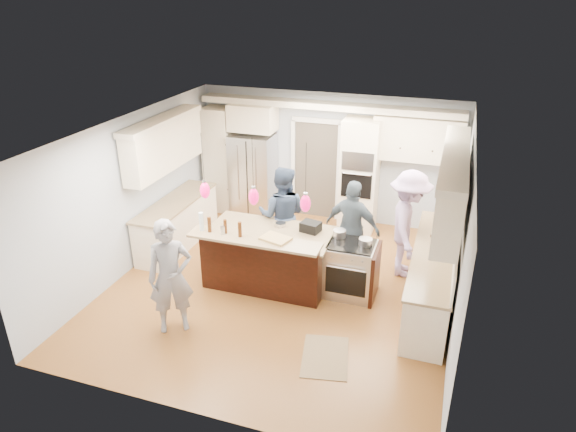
% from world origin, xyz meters
% --- Properties ---
extents(ground_plane, '(6.00, 6.00, 0.00)m').
position_xyz_m(ground_plane, '(0.00, 0.00, 0.00)').
color(ground_plane, '#AF6E30').
rests_on(ground_plane, ground).
extents(room_shell, '(5.54, 6.04, 2.72)m').
position_xyz_m(room_shell, '(0.00, 0.00, 1.82)').
color(room_shell, '#B2BCC6').
rests_on(room_shell, ground).
extents(refrigerator, '(0.90, 0.70, 1.80)m').
position_xyz_m(refrigerator, '(-1.55, 2.64, 0.90)').
color(refrigerator, '#B7B7BC').
rests_on(refrigerator, ground).
extents(oven_column, '(0.72, 0.69, 2.30)m').
position_xyz_m(oven_column, '(0.75, 2.67, 1.15)').
color(oven_column, '#F4EAC6').
rests_on(oven_column, ground).
extents(back_upper_cabinets, '(5.30, 0.61, 2.54)m').
position_xyz_m(back_upper_cabinets, '(-0.75, 2.76, 1.67)').
color(back_upper_cabinets, '#F4EAC6').
rests_on(back_upper_cabinets, ground).
extents(right_counter_run, '(0.64, 3.10, 2.51)m').
position_xyz_m(right_counter_run, '(2.44, 0.30, 1.06)').
color(right_counter_run, '#F4EAC6').
rests_on(right_counter_run, ground).
extents(left_cabinets, '(0.64, 2.30, 2.51)m').
position_xyz_m(left_cabinets, '(-2.44, 0.80, 1.06)').
color(left_cabinets, '#F4EAC6').
rests_on(left_cabinets, ground).
extents(kitchen_island, '(2.10, 1.46, 1.12)m').
position_xyz_m(kitchen_island, '(-0.25, 0.07, 0.49)').
color(kitchen_island, black).
rests_on(kitchen_island, ground).
extents(island_range, '(0.82, 0.71, 0.92)m').
position_xyz_m(island_range, '(1.16, 0.15, 0.46)').
color(island_range, '#B7B7BC').
rests_on(island_range, ground).
extents(pendant_lights, '(1.75, 0.15, 1.03)m').
position_xyz_m(pendant_lights, '(-0.25, -0.51, 1.80)').
color(pendant_lights, black).
rests_on(pendant_lights, ground).
extents(person_bar_end, '(0.76, 0.70, 1.74)m').
position_xyz_m(person_bar_end, '(-1.12, -1.58, 0.87)').
color(person_bar_end, gray).
rests_on(person_bar_end, ground).
extents(person_far_left, '(0.97, 0.81, 1.81)m').
position_xyz_m(person_far_left, '(-0.28, 0.85, 0.91)').
color(person_far_left, '#2B3953').
rests_on(person_far_left, ground).
extents(person_far_right, '(1.06, 0.63, 1.70)m').
position_xyz_m(person_far_right, '(1.00, 0.85, 0.85)').
color(person_far_right, '#465663').
rests_on(person_far_right, ground).
extents(person_range_side, '(0.86, 1.31, 1.90)m').
position_xyz_m(person_range_side, '(1.90, 1.09, 0.95)').
color(person_range_side, '#A486B5').
rests_on(person_range_side, ground).
extents(floor_rug, '(0.78, 1.01, 0.01)m').
position_xyz_m(floor_rug, '(1.17, -1.53, 0.01)').
color(floor_rug, '#9B7B54').
rests_on(floor_rug, ground).
extents(water_bottle, '(0.09, 0.09, 0.31)m').
position_xyz_m(water_bottle, '(-1.14, -0.53, 1.27)').
color(water_bottle, silver).
rests_on(water_bottle, kitchen_island).
extents(beer_bottle_a, '(0.07, 0.07, 0.23)m').
position_xyz_m(beer_bottle_a, '(-0.74, -0.50, 1.23)').
color(beer_bottle_a, '#44220C').
rests_on(beer_bottle_a, kitchen_island).
extents(beer_bottle_b, '(0.08, 0.08, 0.25)m').
position_xyz_m(beer_bottle_b, '(-1.00, -0.54, 1.24)').
color(beer_bottle_b, '#44220C').
rests_on(beer_bottle_b, kitchen_island).
extents(beer_bottle_c, '(0.08, 0.08, 0.24)m').
position_xyz_m(beer_bottle_c, '(-0.48, -0.54, 1.24)').
color(beer_bottle_c, '#44220C').
rests_on(beer_bottle_c, kitchen_island).
extents(drink_can, '(0.08, 0.08, 0.13)m').
position_xyz_m(drink_can, '(-0.77, -0.55, 1.19)').
color(drink_can, '#B7B7BC').
rests_on(drink_can, kitchen_island).
extents(cutting_board, '(0.50, 0.42, 0.03)m').
position_xyz_m(cutting_board, '(0.07, -0.47, 1.14)').
color(cutting_board, tan).
rests_on(cutting_board, kitchen_island).
extents(pot_large, '(0.21, 0.21, 0.12)m').
position_xyz_m(pot_large, '(0.89, 0.32, 0.98)').
color(pot_large, '#B7B7BC').
rests_on(pot_large, island_range).
extents(pot_small, '(0.21, 0.21, 0.11)m').
position_xyz_m(pot_small, '(1.34, 0.18, 0.97)').
color(pot_small, '#B7B7BC').
rests_on(pot_small, island_range).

